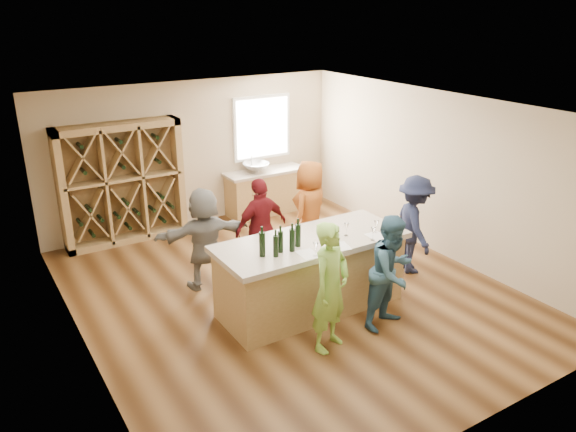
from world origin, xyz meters
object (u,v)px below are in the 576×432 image
wine_rack (122,184)px  wine_bottle_e (298,235)px  wine_bottle_b (276,246)px  person_far_mid (261,227)px  sink (256,167)px  wine_bottle_a (262,244)px  person_server (414,225)px  person_far_left (205,238)px  person_far_right (310,211)px  person_near_left (330,287)px  wine_bottle_d (292,240)px  person_near_right (392,272)px  tasting_counter_base (311,276)px  wine_bottle_c (280,242)px

wine_rack → wine_bottle_e: wine_rack is taller
wine_bottle_b → person_far_mid: person_far_mid is taller
sink → wine_bottle_a: 4.42m
person_server → wine_rack: bearing=67.4°
wine_bottle_e → person_far_left: size_ratio=0.20×
person_far_right → person_far_mid: bearing=-22.0°
wine_bottle_e → person_far_left: (-0.70, 1.53, -0.44)m
wine_rack → sink: (2.70, -0.07, -0.09)m
wine_bottle_b → person_server: size_ratio=0.18×
person_near_left → wine_rack: bearing=82.0°
wine_bottle_b → person_near_left: 0.88m
wine_bottle_d → person_near_right: person_near_right is taller
person_near_right → person_far_left: (-1.66, 2.36, 0.00)m
tasting_counter_base → wine_rack: bearing=111.3°
sink → person_near_left: (-1.54, -4.71, -0.16)m
tasting_counter_base → person_near_left: (-0.34, -0.94, 0.35)m
wine_bottle_a → person_far_left: bearing=95.1°
sink → person_far_left: 3.22m
wine_bottle_c → wine_bottle_d: bearing=-19.6°
wine_rack → wine_bottle_c: bearing=-77.1°
wine_rack → tasting_counter_base: bearing=-68.7°
wine_bottle_b → wine_bottle_d: size_ratio=0.93×
wine_bottle_d → person_near_right: (1.11, -0.74, -0.44)m
wine_rack → person_far_right: 3.44m
sink → person_far_right: person_far_right is taller
wine_bottle_e → sink: bearing=69.0°
sink → wine_bottle_a: bearing=-117.7°
tasting_counter_base → wine_bottle_a: wine_bottle_a is taller
person_near_right → person_near_left: bearing=166.5°
tasting_counter_base → wine_bottle_a: (-0.85, -0.13, 0.75)m
wine_rack → person_far_left: bearing=-78.1°
wine_bottle_a → person_near_right: bearing=-28.0°
wine_bottle_c → person_far_left: person_far_left is taller
person_near_right → person_far_mid: size_ratio=0.98×
wine_bottle_c → wine_bottle_a: bearing=177.1°
wine_rack → person_far_mid: wine_rack is taller
wine_rack → wine_bottle_c: wine_rack is taller
sink → person_near_left: bearing=-108.1°
wine_bottle_c → person_near_right: bearing=-32.4°
wine_bottle_d → person_far_mid: 1.64m
person_near_right → person_far_right: 2.38m
tasting_counter_base → wine_bottle_b: (-0.71, -0.23, 0.72)m
wine_bottle_d → person_server: (2.53, 0.33, -0.43)m
wine_rack → wine_bottle_b: bearing=-79.0°
wine_bottle_a → person_far_mid: person_far_mid is taller
wine_rack → person_near_right: wine_rack is taller
wine_rack → person_near_right: (2.17, -4.78, -0.31)m
person_near_left → person_near_right: person_near_left is taller
person_far_mid → person_far_right: size_ratio=0.94×
wine_bottle_e → person_near_left: size_ratio=0.19×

